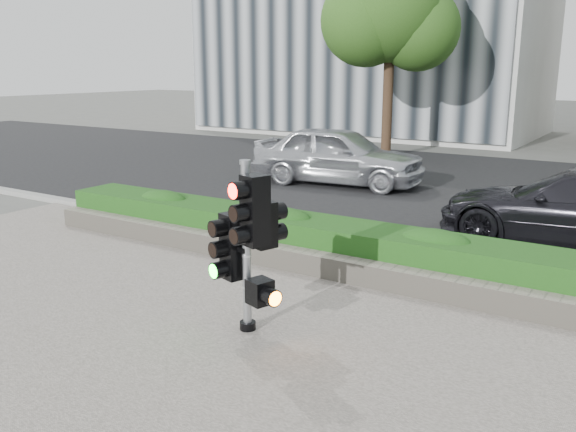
{
  "coord_description": "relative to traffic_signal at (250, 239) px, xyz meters",
  "views": [
    {
      "loc": [
        4.32,
        -5.98,
        3.18
      ],
      "look_at": [
        0.13,
        0.6,
        1.27
      ],
      "focal_mm": 38.0,
      "sensor_mm": 36.0,
      "label": 1
    }
  ],
  "objects": [
    {
      "name": "tree_left",
      "position": [
        -4.71,
        14.89,
        3.85
      ],
      "size": [
        4.61,
        4.03,
        7.34
      ],
      "color": "black",
      "rests_on": "ground"
    },
    {
      "name": "curb",
      "position": [
        -0.19,
        3.49,
        -1.14
      ],
      "size": [
        60.0,
        0.25,
        0.12
      ],
      "primitive_type": "cube",
      "color": "gray",
      "rests_on": "ground"
    },
    {
      "name": "stone_wall",
      "position": [
        -0.19,
        2.24,
        -1.0
      ],
      "size": [
        12.0,
        0.32,
        0.34
      ],
      "primitive_type": "cube",
      "color": "gray",
      "rests_on": "sidewalk"
    },
    {
      "name": "traffic_signal",
      "position": [
        0.0,
        0.0,
        0.0
      ],
      "size": [
        0.78,
        0.64,
        2.11
      ],
      "rotation": [
        0.0,
        0.0,
        -0.33
      ],
      "color": "black",
      "rests_on": "sidewalk"
    },
    {
      "name": "hedge",
      "position": [
        -0.19,
        2.89,
        -0.83
      ],
      "size": [
        12.0,
        1.0,
        0.68
      ],
      "primitive_type": "cube",
      "color": "#367B26",
      "rests_on": "sidewalk"
    },
    {
      "name": "sidewalk",
      "position": [
        -0.19,
        -2.16,
        -1.18
      ],
      "size": [
        16.0,
        11.0,
        0.03
      ],
      "primitive_type": "cube",
      "color": "#9E9389",
      "rests_on": "ground"
    },
    {
      "name": "ground",
      "position": [
        -0.19,
        0.34,
        -1.2
      ],
      "size": [
        120.0,
        120.0,
        0.0
      ],
      "primitive_type": "plane",
      "color": "#51514C",
      "rests_on": "ground"
    },
    {
      "name": "road",
      "position": [
        -0.19,
        10.34,
        -1.19
      ],
      "size": [
        60.0,
        13.0,
        0.02
      ],
      "primitive_type": "cube",
      "color": "black",
      "rests_on": "ground"
    },
    {
      "name": "car_silver",
      "position": [
        -3.64,
        9.15,
        -0.37
      ],
      "size": [
        4.9,
        2.38,
        1.61
      ],
      "primitive_type": "imported",
      "rotation": [
        0.0,
        0.0,
        1.67
      ],
      "color": "silver",
      "rests_on": "road"
    }
  ]
}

